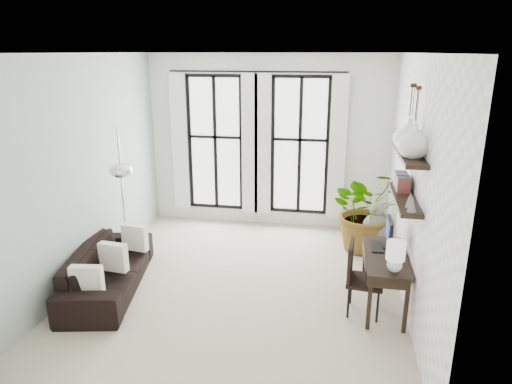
% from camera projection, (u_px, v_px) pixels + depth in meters
% --- Properties ---
extents(floor, '(5.00, 5.00, 0.00)m').
position_uv_depth(floor, '(241.00, 284.00, 6.60)').
color(floor, '#B6A990').
rests_on(floor, ground).
extents(ceiling, '(5.00, 5.00, 0.00)m').
position_uv_depth(ceiling, '(239.00, 53.00, 5.66)').
color(ceiling, white).
rests_on(ceiling, wall_back).
extents(wall_left, '(0.00, 5.00, 5.00)m').
position_uv_depth(wall_left, '(86.00, 170.00, 6.51)').
color(wall_left, '#9BADA3').
rests_on(wall_left, floor).
extents(wall_right, '(0.00, 5.00, 5.00)m').
position_uv_depth(wall_right, '(414.00, 185.00, 5.75)').
color(wall_right, white).
rests_on(wall_right, floor).
extents(wall_back, '(4.50, 0.00, 4.50)m').
position_uv_depth(wall_back, '(268.00, 142.00, 8.48)').
color(wall_back, white).
rests_on(wall_back, floor).
extents(windows, '(3.26, 0.13, 2.65)m').
position_uv_depth(windows, '(257.00, 145.00, 8.46)').
color(windows, white).
rests_on(windows, wall_back).
extents(wall_shelves, '(0.25, 1.30, 0.60)m').
position_uv_depth(wall_shelves, '(406.00, 180.00, 5.52)').
color(wall_shelves, black).
rests_on(wall_shelves, wall_right).
extents(sofa, '(1.21, 2.23, 0.62)m').
position_uv_depth(sofa, '(108.00, 269.00, 6.37)').
color(sofa, black).
rests_on(sofa, floor).
extents(throw_pillows, '(0.40, 1.52, 0.40)m').
position_uv_depth(throw_pillows, '(113.00, 257.00, 6.30)').
color(throw_pillows, silver).
rests_on(throw_pillows, sofa).
extents(plant, '(1.63, 1.54, 1.43)m').
position_uv_depth(plant, '(367.00, 209.00, 7.56)').
color(plant, '#2D7228').
rests_on(plant, floor).
extents(desk, '(0.53, 1.24, 1.13)m').
position_uv_depth(desk, '(386.00, 260.00, 5.77)').
color(desk, black).
rests_on(desk, floor).
extents(desk_chair, '(0.49, 0.49, 0.94)m').
position_uv_depth(desk_chair, '(359.00, 274.00, 5.74)').
color(desk_chair, black).
rests_on(desk_chair, floor).
extents(arc_lamp, '(0.72, 1.09, 2.24)m').
position_uv_depth(arc_lamp, '(120.00, 164.00, 6.34)').
color(arc_lamp, silver).
rests_on(arc_lamp, floor).
extents(buddha, '(0.50, 0.50, 0.90)m').
position_uv_depth(buddha, '(375.00, 232.00, 7.50)').
color(buddha, gray).
rests_on(buddha, floor).
extents(vase_a, '(0.37, 0.37, 0.38)m').
position_uv_depth(vase_a, '(414.00, 140.00, 5.09)').
color(vase_a, white).
rests_on(vase_a, shelf_upper).
extents(vase_b, '(0.37, 0.37, 0.38)m').
position_uv_depth(vase_b, '(409.00, 134.00, 5.47)').
color(vase_b, white).
rests_on(vase_b, shelf_upper).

